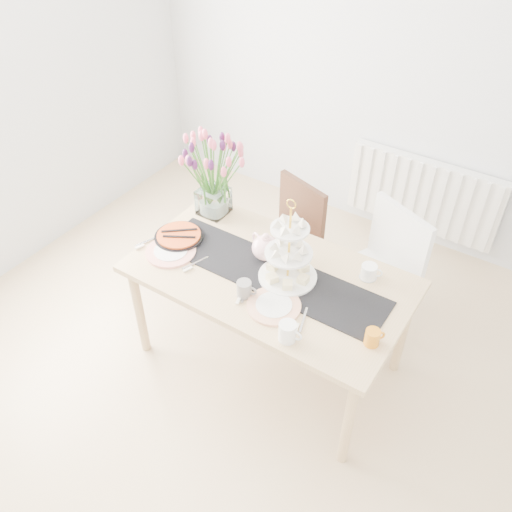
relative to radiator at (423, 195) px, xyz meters
The scene contains 16 objects.
room_shell 2.40m from the radiator, 102.86° to the right, with size 4.50×4.50×4.50m.
radiator is the anchor object (origin of this frame).
dining_table 1.77m from the radiator, 101.31° to the right, with size 1.60×0.90×0.75m.
chair_brown 1.21m from the radiator, 119.91° to the right, with size 0.53×0.53×0.86m.
chair_white 1.10m from the radiator, 84.72° to the right, with size 0.62×0.62×0.95m.
table_runner 1.78m from the radiator, 101.31° to the right, with size 1.40×0.35×0.01m, color black.
tulip_vase 1.83m from the radiator, 124.46° to the right, with size 0.65×0.65×0.55m.
cake_stand 1.77m from the radiator, 98.02° to the right, with size 0.33×0.33×0.49m.
teapot 1.72m from the radiator, 105.11° to the right, with size 0.26×0.21×0.17m, color white, non-canonical shape.
cream_jug 1.49m from the radiator, 84.45° to the right, with size 0.09×0.09×0.09m, color white.
tart_tin 2.04m from the radiator, 119.20° to the right, with size 0.30×0.30×0.04m.
mug_grey 2.01m from the radiator, 100.70° to the right, with size 0.08×0.08×0.10m, color slate.
mug_white 2.12m from the radiator, 90.29° to the right, with size 0.09×0.09×0.11m, color white.
mug_orange 1.94m from the radiator, 79.28° to the right, with size 0.08×0.08×0.09m, color orange.
plate_left 2.13m from the radiator, 116.51° to the right, with size 0.30×0.30×0.02m, color white.
plate_right 1.96m from the radiator, 95.48° to the right, with size 0.29×0.29×0.02m, color silver.
Camera 1 is at (1.35, -1.49, 2.84)m, focal length 38.00 mm.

